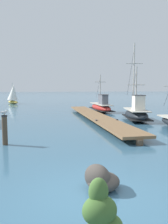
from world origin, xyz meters
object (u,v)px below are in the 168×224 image
at_px(distant_sailboat, 13,94).
at_px(fishing_boat_1, 136,113).
at_px(mooring_piling, 5,129).
at_px(shore_rock_near_right, 101,180).
at_px(fishing_boat_0, 101,106).
at_px(coastal_shrub, 102,214).
at_px(perched_seagull, 4,112).

bearing_deg(distant_sailboat, fishing_boat_1, -66.39).
xyz_separation_m(fishing_boat_1, mooring_piling, (-10.60, -6.06, 0.10)).
relative_size(fishing_boat_1, shore_rock_near_right, 5.66).
xyz_separation_m(fishing_boat_0, fishing_boat_1, (0.33, -8.30, 0.07)).
relative_size(fishing_boat_1, coastal_shrub, 5.59).
distance_m(fishing_boat_0, coastal_shrub, 23.87).
distance_m(mooring_piling, coastal_shrub, 8.40).
height_order(fishing_boat_1, coastal_shrub, fishing_boat_1).
distance_m(mooring_piling, shore_rock_near_right, 6.69).
relative_size(mooring_piling, shore_rock_near_right, 1.21).
bearing_deg(fishing_boat_1, coastal_shrub, -120.71).
xyz_separation_m(shore_rock_near_right, distant_sailboat, (-3.72, 38.07, 1.46)).
distance_m(shore_rock_near_right, coastal_shrub, 2.27).
xyz_separation_m(fishing_boat_0, distant_sailboat, (-11.05, 17.73, 1.12)).
distance_m(perched_seagull, coastal_shrub, 8.46).
relative_size(fishing_boat_0, coastal_shrub, 5.38).
bearing_deg(coastal_shrub, mooring_piling, 105.09).
bearing_deg(perched_seagull, coastal_shrub, -74.87).
height_order(fishing_boat_0, perched_seagull, fishing_boat_0).
distance_m(fishing_boat_1, mooring_piling, 12.21).
height_order(fishing_boat_0, shore_rock_near_right, fishing_boat_0).
relative_size(shore_rock_near_right, coastal_shrub, 0.99).
distance_m(fishing_boat_0, mooring_piling, 17.65).
height_order(perched_seagull, shore_rock_near_right, perched_seagull).
distance_m(fishing_boat_0, perched_seagull, 17.69).
distance_m(fishing_boat_0, shore_rock_near_right, 21.62).
height_order(mooring_piling, perched_seagull, perched_seagull).
height_order(fishing_boat_1, distant_sailboat, fishing_boat_1).
distance_m(fishing_boat_0, fishing_boat_1, 8.30).
relative_size(fishing_boat_0, mooring_piling, 4.51).
height_order(mooring_piling, shore_rock_near_right, mooring_piling).
bearing_deg(fishing_boat_0, distant_sailboat, 121.93).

